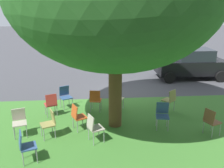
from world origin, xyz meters
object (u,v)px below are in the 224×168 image
object	(u,v)px
chair_4	(50,122)
chair_7	(78,115)
chair_11	(211,120)
chair_10	(51,103)
chair_2	(19,120)
chair_0	(162,113)
chair_8	(25,144)
chair_5	(117,97)
chair_6	(95,99)
parked_car	(191,64)
chair_3	(94,126)
chair_9	(65,95)
chair_1	(170,99)

from	to	relation	value
chair_4	chair_7	bearing A→B (deg)	-154.71
chair_11	chair_10	bearing A→B (deg)	-19.62
chair_2	chair_0	bearing A→B (deg)	-178.28
chair_7	chair_11	world-z (taller)	same
chair_8	chair_0	bearing A→B (deg)	-158.45
chair_5	chair_10	xyz separation A→B (m)	(2.45, 0.38, 0.00)
chair_8	chair_11	xyz separation A→B (m)	(-5.43, -0.99, 0.00)
chair_6	chair_8	world-z (taller)	same
chair_2	parked_car	size ratio (longest dim) A/B	0.24
chair_3	chair_9	size ratio (longest dim) A/B	1.00
chair_0	chair_7	world-z (taller)	same
chair_2	chair_9	xyz separation A→B (m)	(-1.21, -2.17, 0.00)
chair_8	parked_car	size ratio (longest dim) A/B	0.24
chair_5	chair_6	xyz separation A→B (m)	(0.83, 0.09, 0.00)
chair_1	chair_6	bearing A→B (deg)	-4.42
chair_3	chair_4	world-z (taller)	same
chair_3	chair_10	xyz separation A→B (m)	(1.54, -1.97, 0.00)
chair_4	chair_5	world-z (taller)	same
chair_2	chair_8	size ratio (longest dim) A/B	1.00
chair_0	chair_1	world-z (taller)	same
chair_0	chair_11	xyz separation A→B (m)	(-1.38, 0.61, 0.00)
parked_car	chair_9	bearing A→B (deg)	29.41
chair_2	chair_5	size ratio (longest dim) A/B	1.00
chair_10	chair_11	xyz separation A→B (m)	(-5.19, 1.85, 0.00)
chair_3	chair_11	xyz separation A→B (m)	(-3.65, -0.12, 0.00)
chair_1	chair_3	bearing A→B (deg)	34.87
chair_0	chair_9	distance (m)	3.94
chair_6	chair_9	xyz separation A→B (m)	(1.18, -0.51, 0.00)
chair_0	chair_11	world-z (taller)	same
chair_2	chair_8	distance (m)	1.56
chair_2	chair_11	bearing A→B (deg)	175.45
chair_7	chair_11	xyz separation A→B (m)	(-4.17, 0.69, 0.00)
chair_2	chair_7	bearing A→B (deg)	-173.12
chair_1	parked_car	bearing A→B (deg)	-119.81
parked_car	chair_2	bearing A→B (deg)	37.06
chair_1	chair_10	size ratio (longest dim) A/B	1.00
chair_4	parked_car	bearing A→B (deg)	-138.41
chair_0	chair_3	distance (m)	2.39
chair_1	chair_2	bearing A→B (deg)	15.43
chair_6	chair_7	xyz separation A→B (m)	(0.60, 1.45, 0.00)
chair_0	chair_2	xyz separation A→B (m)	(4.58, 0.14, 0.00)
chair_11	chair_8	bearing A→B (deg)	10.30
parked_car	chair_1	bearing A→B (deg)	60.19
chair_11	chair_2	bearing A→B (deg)	-4.55
chair_3	chair_8	distance (m)	1.97
chair_9	chair_11	distance (m)	5.44
chair_0	chair_5	bearing A→B (deg)	-50.00
chair_2	chair_7	world-z (taller)	same
chair_6	chair_9	distance (m)	1.29
chair_0	chair_10	bearing A→B (deg)	-18.01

